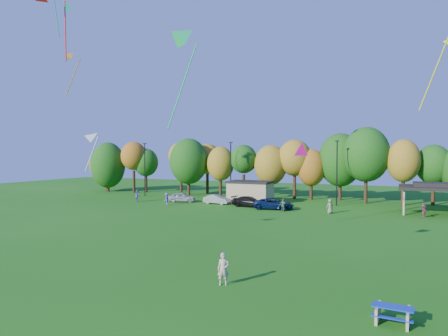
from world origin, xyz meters
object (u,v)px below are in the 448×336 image
at_px(kite_flyer, 223,269).
at_px(car_d, 249,202).
at_px(picnic_table, 393,313).
at_px(car_a, 182,197).
at_px(car_b, 217,199).
at_px(car_c, 274,204).

height_order(kite_flyer, car_d, kite_flyer).
height_order(picnic_table, kite_flyer, kite_flyer).
relative_size(car_a, car_b, 1.05).
distance_m(car_b, car_c, 9.32).
bearing_deg(car_d, car_a, 90.14).
bearing_deg(car_a, car_c, -117.70).
bearing_deg(kite_flyer, car_d, 85.34).
height_order(kite_flyer, car_a, kite_flyer).
height_order(picnic_table, car_c, car_c).
relative_size(kite_flyer, car_b, 0.44).
xyz_separation_m(car_c, car_d, (-3.78, 1.03, -0.02)).
bearing_deg(car_c, car_a, 73.57).
distance_m(car_a, car_d, 11.23).
relative_size(picnic_table, car_c, 0.33).
height_order(car_b, car_c, car_c).
xyz_separation_m(kite_flyer, car_b, (-15.38, 32.12, -0.23)).
bearing_deg(picnic_table, car_d, 123.34).
height_order(car_a, car_b, car_a).
relative_size(picnic_table, car_d, 0.36).
relative_size(picnic_table, car_b, 0.44).
distance_m(car_a, car_b, 5.86).
bearing_deg(kite_flyer, car_a, 100.88).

